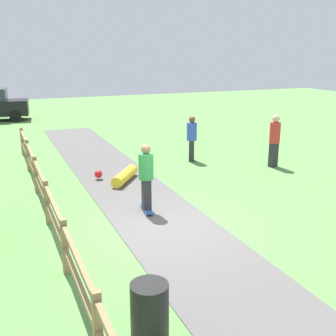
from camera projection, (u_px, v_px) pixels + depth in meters
The scene contains 8 objects.
ground_plane at pixel (167, 226), 10.02m from camera, with size 60.00×60.00×0.00m, color #60934C.
asphalt_path at pixel (167, 226), 10.02m from camera, with size 2.40×28.00×0.02m, color #605E5B.
wooden_fence at pixel (54, 216), 8.87m from camera, with size 0.12×18.12×1.10m.
trash_bin at pixel (150, 312), 5.97m from camera, with size 0.56×0.56×0.90m, color black.
skater_riding at pixel (146, 175), 10.63m from camera, with size 0.43×0.82×1.80m.
skater_fallen at pixel (123, 176), 13.38m from camera, with size 1.48×1.48×0.36m.
bystander_blue at pixel (192, 137), 15.74m from camera, with size 0.51×0.51×1.72m.
bystander_red at pixel (275, 138), 14.92m from camera, with size 0.47×0.47×1.89m.
Camera 1 is at (-3.57, -8.55, 4.07)m, focal length 44.44 mm.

